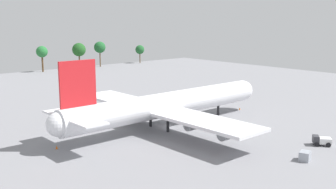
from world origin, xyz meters
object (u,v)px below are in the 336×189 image
cargo_airplane (167,105)px  safety_cone_tail (57,147)px  safety_cone_nose (240,109)px  fuel_truck (321,140)px  cargo_container_fore (305,156)px

cargo_airplane → safety_cone_tail: cargo_airplane is taller
safety_cone_tail → safety_cone_nose: bearing=-2.0°
fuel_truck → safety_cone_nose: fuel_truck is taller
cargo_airplane → fuel_truck: cargo_airplane is taller
cargo_airplane → safety_cone_tail: size_ratio=87.66×
cargo_container_fore → fuel_truck: bearing=13.5°
safety_cone_tail → fuel_truck: bearing=-39.0°
cargo_airplane → safety_cone_tail: 29.23m
cargo_container_fore → safety_cone_tail: (-32.50, 38.15, -0.54)m
cargo_airplane → cargo_container_fore: cargo_airplane is taller
safety_cone_nose → cargo_container_fore: bearing=-125.2°
fuel_truck → cargo_container_fore: (-11.29, -2.71, -0.20)m
fuel_truck → cargo_container_fore: bearing=-166.5°
fuel_truck → cargo_airplane: bearing=114.6°
safety_cone_nose → safety_cone_tail: safety_cone_tail is taller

